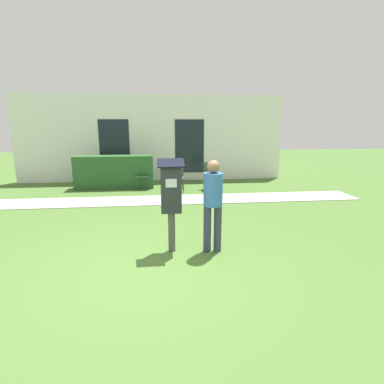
# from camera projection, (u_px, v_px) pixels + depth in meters

# --- Properties ---
(ground_plane) EXTENTS (40.00, 40.00, 0.00)m
(ground_plane) POSITION_uv_depth(u_px,v_px,m) (146.00, 270.00, 4.51)
(ground_plane) COLOR #476B2D
(sidewalk) EXTENTS (12.00, 1.10, 0.02)m
(sidewalk) POSITION_uv_depth(u_px,v_px,m) (152.00, 200.00, 8.55)
(sidewalk) COLOR #B7B2A8
(sidewalk) RESTS_ON ground
(building_facade) EXTENTS (10.00, 0.26, 3.20)m
(building_facade) POSITION_uv_depth(u_px,v_px,m) (152.00, 138.00, 11.31)
(building_facade) COLOR white
(building_facade) RESTS_ON ground
(parking_meter) EXTENTS (0.44, 0.31, 1.59)m
(parking_meter) POSITION_uv_depth(u_px,v_px,m) (171.00, 194.00, 4.97)
(parking_meter) COLOR #4C4C4C
(parking_meter) RESTS_ON ground
(person_standing) EXTENTS (0.32, 0.32, 1.58)m
(person_standing) POSITION_uv_depth(u_px,v_px,m) (213.00, 199.00, 4.98)
(person_standing) COLOR #333851
(person_standing) RESTS_ON ground
(outdoor_chair_left) EXTENTS (0.44, 0.44, 0.90)m
(outdoor_chair_left) POSITION_uv_depth(u_px,v_px,m) (143.00, 173.00, 10.04)
(outdoor_chair_left) COLOR #334738
(outdoor_chair_left) RESTS_ON ground
(outdoor_chair_middle) EXTENTS (0.44, 0.44, 0.90)m
(outdoor_chair_middle) POSITION_uv_depth(u_px,v_px,m) (177.00, 175.00, 9.71)
(outdoor_chair_middle) COLOR #334738
(outdoor_chair_middle) RESTS_ON ground
(outdoor_chair_right) EXTENTS (0.44, 0.44, 0.90)m
(outdoor_chair_right) POSITION_uv_depth(u_px,v_px,m) (211.00, 174.00, 9.89)
(outdoor_chair_right) COLOR #334738
(outdoor_chair_right) RESTS_ON ground
(hedge_row) EXTENTS (2.60, 0.60, 1.10)m
(hedge_row) POSITION_uv_depth(u_px,v_px,m) (115.00, 172.00, 10.13)
(hedge_row) COLOR #285628
(hedge_row) RESTS_ON ground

